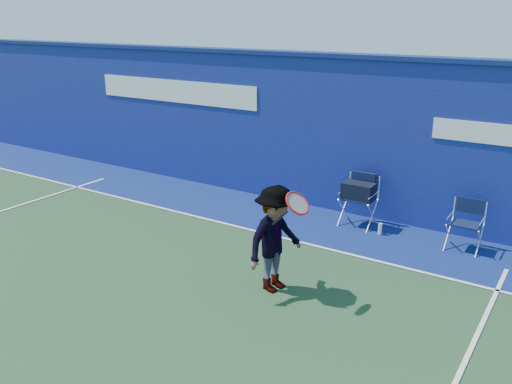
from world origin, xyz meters
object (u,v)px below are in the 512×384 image
Objects in this scene: directors_chair_left at (358,204)px; water_bottle at (380,229)px; directors_chair_right at (464,235)px; tennis_player at (275,239)px.

directors_chair_left is 0.65m from water_bottle.
directors_chair_left is at bearing 177.83° from directors_chair_right.
tennis_player is (-1.96, -2.90, 0.51)m from directors_chair_right.
directors_chair_right reaches higher than water_bottle.
directors_chair_left is at bearing 157.63° from water_bottle.
directors_chair_left reaches higher than directors_chair_right.
directors_chair_left reaches higher than water_bottle.
tennis_player is (-0.03, -2.97, 0.37)m from directors_chair_left.
directors_chair_right is at bearing 55.94° from tennis_player.
directors_chair_right is 3.93× the size of water_bottle.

